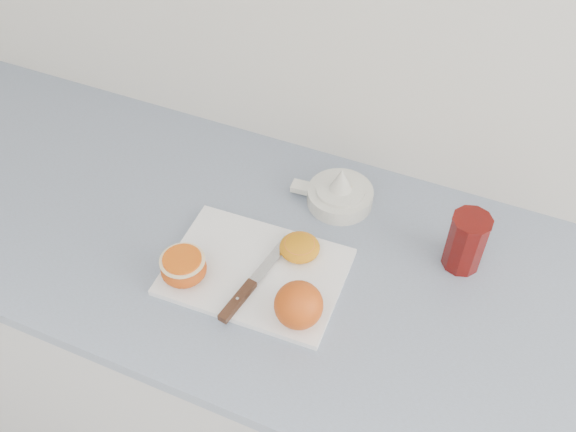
{
  "coord_description": "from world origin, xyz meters",
  "views": [
    {
      "loc": [
        0.26,
        1.0,
        1.82
      ],
      "look_at": [
        -0.06,
        1.73,
        0.96
      ],
      "focal_mm": 40.0,
      "sensor_mm": 36.0,
      "label": 1
    }
  ],
  "objects_px": {
    "cutting_board": "(256,272)",
    "half_orange": "(184,268)",
    "citrus_juicer": "(339,193)",
    "counter": "(329,390)",
    "red_tumbler": "(466,243)"
  },
  "relations": [
    {
      "from": "cutting_board",
      "to": "half_orange",
      "type": "distance_m",
      "value": 0.13
    },
    {
      "from": "citrus_juicer",
      "to": "counter",
      "type": "bearing_deg",
      "value": -69.1
    },
    {
      "from": "counter",
      "to": "half_orange",
      "type": "relative_size",
      "value": 27.72
    },
    {
      "from": "counter",
      "to": "citrus_juicer",
      "type": "distance_m",
      "value": 0.5
    },
    {
      "from": "half_orange",
      "to": "red_tumbler",
      "type": "height_order",
      "value": "red_tumbler"
    },
    {
      "from": "citrus_juicer",
      "to": "red_tumbler",
      "type": "distance_m",
      "value": 0.27
    },
    {
      "from": "cutting_board",
      "to": "red_tumbler",
      "type": "relative_size",
      "value": 2.67
    },
    {
      "from": "cutting_board",
      "to": "half_orange",
      "type": "xyz_separation_m",
      "value": [
        -0.11,
        -0.06,
        0.03
      ]
    },
    {
      "from": "counter",
      "to": "red_tumbler",
      "type": "bearing_deg",
      "value": 29.79
    },
    {
      "from": "counter",
      "to": "citrus_juicer",
      "type": "relative_size",
      "value": 13.59
    },
    {
      "from": "cutting_board",
      "to": "citrus_juicer",
      "type": "bearing_deg",
      "value": 71.86
    },
    {
      "from": "half_orange",
      "to": "red_tumbler",
      "type": "relative_size",
      "value": 0.7
    },
    {
      "from": "half_orange",
      "to": "red_tumbler",
      "type": "distance_m",
      "value": 0.51
    },
    {
      "from": "red_tumbler",
      "to": "cutting_board",
      "type": "bearing_deg",
      "value": -152.7
    },
    {
      "from": "counter",
      "to": "cutting_board",
      "type": "height_order",
      "value": "cutting_board"
    }
  ]
}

